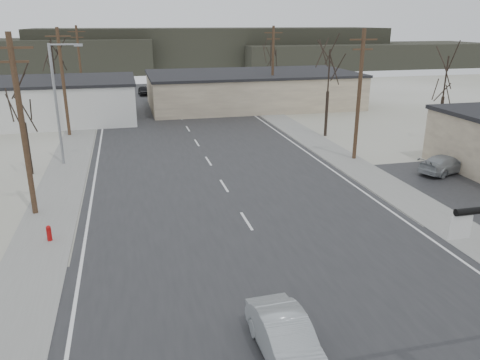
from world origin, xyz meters
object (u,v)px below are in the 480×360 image
at_px(car_far_b, 144,91).
at_px(car_parked_silver, 445,164).
at_px(sedan_crossing, 286,339).
at_px(fire_hydrant, 49,233).
at_px(car_far_a, 193,97).

relative_size(car_far_b, car_parked_silver, 0.83).
xyz_separation_m(sedan_crossing, car_parked_silver, (17.66, 16.00, -0.08)).
height_order(fire_hydrant, car_parked_silver, car_parked_silver).
height_order(fire_hydrant, car_far_a, car_far_a).
height_order(fire_hydrant, car_far_b, car_far_b).
bearing_deg(car_far_a, car_far_b, -51.89).
height_order(sedan_crossing, car_far_a, car_far_a).
xyz_separation_m(fire_hydrant, car_parked_silver, (26.33, 5.00, 0.23)).
height_order(fire_hydrant, sedan_crossing, sedan_crossing).
bearing_deg(fire_hydrant, car_parked_silver, 10.75).
distance_m(fire_hydrant, sedan_crossing, 14.01).
distance_m(sedan_crossing, car_far_a, 51.12).
bearing_deg(fire_hydrant, car_far_a, 71.82).
distance_m(fire_hydrant, car_far_b, 49.20).
xyz_separation_m(sedan_crossing, car_far_b, (-1.72, 59.70, -0.08)).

